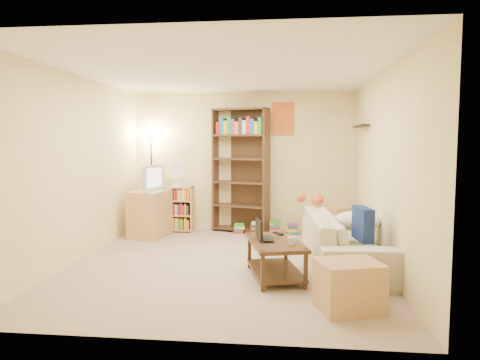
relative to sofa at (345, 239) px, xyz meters
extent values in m
plane|color=tan|center=(-1.55, -0.11, -0.33)|extent=(4.50, 4.50, 0.00)
cube|color=#FEE4AB|center=(-1.55, 2.14, 0.92)|extent=(4.00, 0.04, 2.50)
cube|color=#FEE4AB|center=(-1.55, -2.36, 0.92)|extent=(4.00, 0.04, 2.50)
cube|color=#FEE4AB|center=(-3.55, -0.11, 0.92)|extent=(0.04, 4.50, 2.50)
cube|color=#FEE4AB|center=(0.45, -0.11, 0.92)|extent=(0.04, 4.50, 2.50)
cube|color=white|center=(-1.55, -0.11, 2.17)|extent=(4.00, 4.50, 0.04)
cube|color=red|center=(-0.83, 2.13, 1.69)|extent=(0.40, 0.02, 0.58)
cube|color=black|center=(0.37, 1.19, 1.52)|extent=(0.12, 0.80, 0.03)
imported|color=beige|center=(0.00, 0.00, 0.00)|extent=(2.37, 1.14, 0.66)
cube|color=navy|center=(0.14, -0.48, 0.30)|extent=(0.20, 0.45, 0.39)
ellipsoid|color=white|center=(0.16, 0.06, 0.24)|extent=(0.61, 0.44, 0.26)
ellipsoid|color=#CF582B|center=(-0.30, 0.86, 0.42)|extent=(0.42, 0.21, 0.17)
sphere|color=#CF582B|center=(-0.54, 0.85, 0.44)|extent=(0.14, 0.14, 0.14)
cube|color=#482F1B|center=(-0.89, -0.65, 0.09)|extent=(0.79, 1.11, 0.04)
cube|color=#482F1B|center=(-0.89, -0.65, -0.24)|extent=(0.75, 1.06, 0.03)
cube|color=#482F1B|center=(-1.02, -1.14, -0.11)|extent=(0.04, 0.04, 0.45)
cube|color=#482F1B|center=(-0.55, -1.03, -0.11)|extent=(0.04, 0.04, 0.45)
cube|color=#482F1B|center=(-1.23, -0.28, -0.11)|extent=(0.04, 0.04, 0.45)
cube|color=#482F1B|center=(-0.77, -0.17, -0.11)|extent=(0.04, 0.04, 0.45)
imported|color=black|center=(-0.95, -0.61, 0.13)|extent=(0.42, 0.35, 0.03)
cube|color=white|center=(-1.09, -0.65, 0.25)|extent=(0.09, 0.33, 0.22)
imported|color=silver|center=(-0.70, -0.86, 0.16)|extent=(0.17, 0.17, 0.09)
cube|color=black|center=(-0.86, -0.30, 0.13)|extent=(0.14, 0.18, 0.02)
cube|color=#DEAD6C|center=(-3.07, 1.39, 0.06)|extent=(0.62, 0.80, 0.78)
imported|color=black|center=(-3.07, 1.39, 0.67)|extent=(0.78, 0.31, 0.43)
cube|color=#45291A|center=(-1.57, 1.94, 0.76)|extent=(1.04, 0.58, 2.19)
cube|color=tan|center=(-2.73, 1.83, 0.08)|extent=(0.63, 0.25, 0.82)
cylinder|color=white|center=(-2.69, 1.81, 0.50)|extent=(0.16, 0.16, 0.04)
cylinder|color=white|center=(-2.69, 1.81, 0.60)|extent=(0.02, 0.02, 0.16)
cylinder|color=white|center=(-2.69, 1.78, 0.76)|extent=(0.29, 0.06, 0.29)
cylinder|color=black|center=(-3.20, 1.94, -0.32)|extent=(0.25, 0.25, 0.03)
cylinder|color=black|center=(-3.20, 1.94, 0.48)|extent=(0.03, 0.03, 1.62)
cone|color=#FEEEC6|center=(-3.20, 1.94, 1.32)|extent=(0.29, 0.29, 0.13)
cube|color=tan|center=(0.17, 1.53, -0.06)|extent=(0.62, 0.62, 0.55)
cube|color=tan|center=(-0.17, -1.56, -0.10)|extent=(0.68, 0.61, 0.47)
cube|color=red|center=(-1.58, 1.78, -0.25)|extent=(0.20, 0.16, 0.17)
cube|color=#1966B2|center=(-1.27, 1.78, -0.23)|extent=(0.20, 0.16, 0.21)
cube|color=gold|center=(-0.96, 1.79, -0.21)|extent=(0.20, 0.16, 0.25)
cube|color=#268C33|center=(-0.64, 1.80, -0.24)|extent=(0.20, 0.16, 0.19)
cube|color=#7F338C|center=(-0.33, 1.81, -0.22)|extent=(0.20, 0.16, 0.23)
camera|label=1|loc=(-0.79, -5.61, 1.26)|focal=32.00mm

